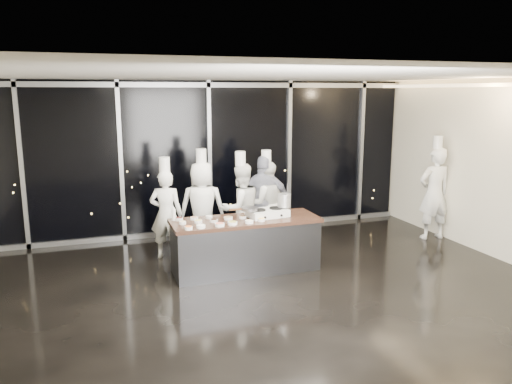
% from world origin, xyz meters
% --- Properties ---
extents(ground, '(9.00, 9.00, 0.00)m').
position_xyz_m(ground, '(0.00, 0.00, 0.00)').
color(ground, black).
rests_on(ground, ground).
extents(room_shell, '(9.02, 7.02, 3.21)m').
position_xyz_m(room_shell, '(0.18, 0.00, 2.25)').
color(room_shell, beige).
rests_on(room_shell, ground).
extents(window_wall, '(8.90, 0.11, 3.20)m').
position_xyz_m(window_wall, '(0.00, 3.43, 1.60)').
color(window_wall, black).
rests_on(window_wall, ground).
extents(demo_counter, '(2.46, 0.86, 0.90)m').
position_xyz_m(demo_counter, '(0.00, 0.90, 0.45)').
color(demo_counter, '#353539').
rests_on(demo_counter, ground).
extents(stove, '(0.70, 0.49, 0.14)m').
position_xyz_m(stove, '(0.40, 0.93, 0.96)').
color(stove, silver).
rests_on(stove, demo_counter).
extents(frying_pan, '(0.51, 0.32, 0.05)m').
position_xyz_m(frying_pan, '(0.06, 0.91, 1.06)').
color(frying_pan, slate).
rests_on(frying_pan, stove).
extents(stock_pot, '(0.25, 0.25, 0.23)m').
position_xyz_m(stock_pot, '(0.71, 0.96, 1.15)').
color(stock_pot, '#B5B5B8').
rests_on(stock_pot, stove).
extents(prep_bowls, '(1.38, 0.71, 0.05)m').
position_xyz_m(prep_bowls, '(-0.53, 0.81, 0.93)').
color(prep_bowls, white).
rests_on(prep_bowls, demo_counter).
extents(squeeze_bottle, '(0.07, 0.07, 0.25)m').
position_xyz_m(squeeze_bottle, '(-1.14, 1.18, 1.02)').
color(squeeze_bottle, silver).
rests_on(squeeze_bottle, demo_counter).
extents(chef_far_left, '(0.68, 0.56, 1.84)m').
position_xyz_m(chef_far_left, '(-1.14, 2.01, 0.83)').
color(chef_far_left, white).
rests_on(chef_far_left, ground).
extents(chef_left, '(0.95, 0.74, 1.95)m').
position_xyz_m(chef_left, '(-0.46, 2.10, 0.87)').
color(chef_left, white).
rests_on(chef_left, ground).
extents(chef_center, '(0.94, 0.80, 1.91)m').
position_xyz_m(chef_center, '(0.22, 1.89, 0.85)').
color(chef_center, white).
rests_on(chef_center, ground).
extents(guest, '(1.12, 0.70, 1.77)m').
position_xyz_m(guest, '(0.77, 2.14, 0.88)').
color(guest, '#141A38').
rests_on(guest, ground).
extents(chef_right, '(0.85, 0.70, 1.87)m').
position_xyz_m(chef_right, '(0.83, 2.19, 0.83)').
color(chef_right, white).
rests_on(chef_right, ground).
extents(chef_side, '(0.71, 0.49, 2.11)m').
position_xyz_m(chef_side, '(4.20, 1.48, 0.96)').
color(chef_side, white).
rests_on(chef_side, ground).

